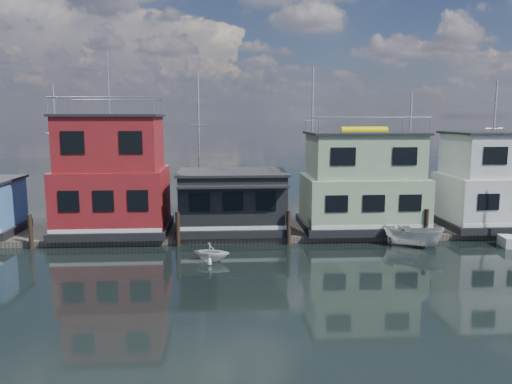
{
  "coord_description": "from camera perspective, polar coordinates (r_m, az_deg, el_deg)",
  "views": [
    {
      "loc": [
        -1.12,
        -21.63,
        8.11
      ],
      "look_at": [
        1.11,
        12.0,
        3.0
      ],
      "focal_mm": 35.0,
      "sensor_mm": 36.0,
      "label": 1
    }
  ],
  "objects": [
    {
      "name": "ground",
      "position": [
        23.12,
        -0.8,
        -11.91
      ],
      "size": [
        160.0,
        160.0,
        0.0
      ],
      "primitive_type": "plane",
      "color": "black",
      "rests_on": "ground"
    },
    {
      "name": "dock",
      "position": [
        34.56,
        -1.85,
        -4.61
      ],
      "size": [
        48.0,
        5.0,
        0.4
      ],
      "primitive_type": "cube",
      "color": "#595147",
      "rests_on": "ground"
    },
    {
      "name": "houseboat_red",
      "position": [
        34.66,
        -16.08,
        1.65
      ],
      "size": [
        7.4,
        5.9,
        11.86
      ],
      "color": "black",
      "rests_on": "dock"
    },
    {
      "name": "houseboat_dark",
      "position": [
        34.09,
        -2.71,
        -1.0
      ],
      "size": [
        7.4,
        6.1,
        4.06
      ],
      "color": "black",
      "rests_on": "dock"
    },
    {
      "name": "houseboat_green",
      "position": [
        35.27,
        12.06,
        1.0
      ],
      "size": [
        8.4,
        5.9,
        7.03
      ],
      "color": "black",
      "rests_on": "dock"
    },
    {
      "name": "houseboat_white",
      "position": [
        39.2,
        26.27,
        1.03
      ],
      "size": [
        8.4,
        5.9,
        6.66
      ],
      "color": "black",
      "rests_on": "dock"
    },
    {
      "name": "pilings",
      "position": [
        31.62,
        -2.29,
        -4.19
      ],
      "size": [
        42.28,
        0.28,
        2.2
      ],
      "color": "#2D2116",
      "rests_on": "ground"
    },
    {
      "name": "background_masts",
      "position": [
        40.14,
        4.64,
        4.94
      ],
      "size": [
        36.4,
        0.16,
        12.0
      ],
      "color": "silver",
      "rests_on": "ground"
    },
    {
      "name": "dinghy_white",
      "position": [
        28.49,
        -5.11,
        -6.81
      ],
      "size": [
        2.47,
        2.27,
        1.09
      ],
      "primitive_type": "imported",
      "rotation": [
        0.0,
        0.0,
        1.31
      ],
      "color": "white",
      "rests_on": "ground"
    },
    {
      "name": "motorboat",
      "position": [
        32.9,
        17.5,
        -4.77
      ],
      "size": [
        3.87,
        3.24,
        1.44
      ],
      "primitive_type": "imported",
      "rotation": [
        0.0,
        0.0,
        0.98
      ],
      "color": "silver",
      "rests_on": "ground"
    }
  ]
}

